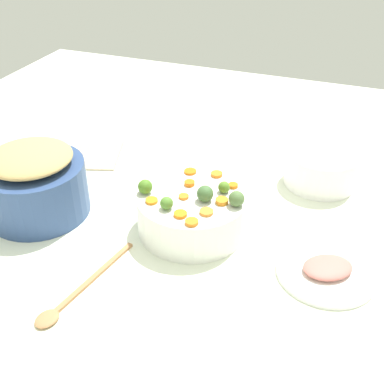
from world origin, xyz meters
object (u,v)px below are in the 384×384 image
Objects in this scene: wooden_spoon at (71,298)px; serving_bowl_carrots at (192,212)px; metal_pot at (36,189)px; casserole_dish at (321,168)px; ham_plate at (326,272)px.

serving_bowl_carrots is at bearing 154.13° from wooden_spoon.
metal_pot is at bearing -80.08° from serving_bowl_carrots.
metal_pot reaches higher than wooden_spoon.
wooden_spoon is at bearing 45.40° from metal_pot.
casserole_dish is (-0.43, 0.71, -0.02)m from metal_pot.
serving_bowl_carrots is at bearing -98.03° from ham_plate.
ham_plate is at bearing 91.76° from metal_pot.
serving_bowl_carrots is 1.21× the size of ham_plate.
serving_bowl_carrots reaches higher than ham_plate.
serving_bowl_carrots reaches higher than casserole_dish.
serving_bowl_carrots reaches higher than wooden_spoon.
casserole_dish is at bearing 141.31° from serving_bowl_carrots.
casserole_dish is (-0.35, 0.28, -0.00)m from serving_bowl_carrots.
metal_pot reaches higher than serving_bowl_carrots.
wooden_spoon is 0.59m from ham_plate.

